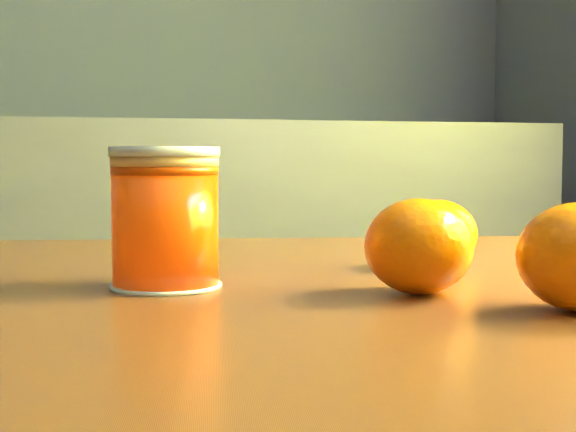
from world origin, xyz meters
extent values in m
cube|color=brown|center=(0.89, 0.28, 0.72)|extent=(1.08, 0.83, 0.04)
cylinder|color=#F63E04|center=(0.73, 0.30, 0.78)|extent=(0.07, 0.07, 0.08)
cylinder|color=#EDAC60|center=(0.73, 0.30, 0.83)|extent=(0.07, 0.07, 0.01)
cylinder|color=silver|center=(0.73, 0.30, 0.83)|extent=(0.08, 0.08, 0.00)
ellipsoid|color=#FF6F05|center=(0.88, 0.24, 0.77)|extent=(0.08, 0.08, 0.06)
ellipsoid|color=#FF6F05|center=(0.95, 0.35, 0.77)|extent=(0.07, 0.07, 0.06)
camera|label=1|loc=(0.68, -0.25, 0.83)|focal=50.00mm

